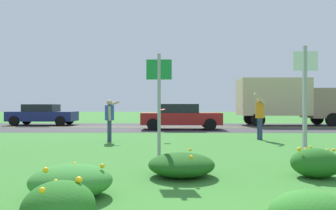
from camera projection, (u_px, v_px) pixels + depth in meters
ground_plane at (193, 145)px, 10.68m from camera, size 120.00×120.00×0.00m
highway_strip at (184, 127)px, 19.72m from camera, size 120.00×8.35×0.01m
highway_center_stripe at (184, 127)px, 19.72m from camera, size 120.00×0.16×0.00m
daylily_clump_mid_left at (181, 165)px, 5.97m from camera, size 1.27×1.19×0.48m
daylily_clump_near_camera at (71, 181)px, 4.62m from camera, size 1.22×1.08×0.53m
daylily_clump_front_center at (316, 163)px, 5.88m from camera, size 0.92×0.81×0.58m
daylily_clump_mid_center at (59, 207)px, 3.30m from camera, size 0.76×0.82×0.58m
sign_post_near_path at (159, 98)px, 6.90m from camera, size 0.56×0.10×2.50m
sign_post_by_roadside at (305, 93)px, 7.15m from camera, size 0.56×0.10×2.72m
person_thrower_blue_shirt at (110, 117)px, 11.76m from camera, size 0.54×0.53×1.57m
person_catcher_orange_shirt at (260, 114)px, 12.36m from camera, size 0.48×0.52×1.86m
frisbee_red at (162, 110)px, 12.26m from camera, size 0.27×0.26×0.10m
car_navy_center_left at (42, 115)px, 21.74m from camera, size 4.50×2.00×1.45m
car_red_center_right at (181, 116)px, 17.85m from camera, size 4.50×2.00×1.45m
box_truck_tan at (286, 99)px, 21.50m from camera, size 6.70×2.46×3.20m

